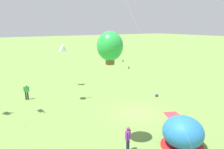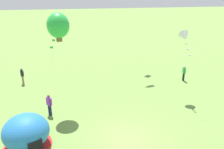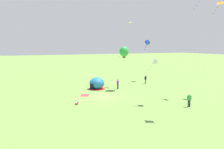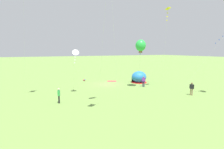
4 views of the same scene
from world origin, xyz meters
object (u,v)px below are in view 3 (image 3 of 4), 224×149
Objects in this scene: kite_orange at (218,7)px; kite_blue at (147,43)px; toddler_crawling at (77,103)px; kite_yellow at (128,26)px; kite_green at (124,52)px; popup_tent at (97,83)px; person_far_back at (189,99)px; kite_white at (154,63)px; kite_purple at (200,2)px; person_near_tent at (146,79)px; person_strolling at (118,84)px.

kite_blue is at bearing -176.07° from kite_orange.
toddler_crawling is 0.05× the size of kite_yellow.
kite_green is at bearing -53.33° from kite_blue.
kite_yellow is at bearing 93.14° from popup_tent.
kite_white is (-2.87, -3.39, 4.49)m from person_far_back.
kite_purple is (2.84, 17.56, 13.65)m from toddler_crawling.
kite_green is (6.59, -8.86, -1.49)m from kite_blue.
kite_white reaches higher than popup_tent.
person_near_tent is at bearing -176.07° from kite_purple.
person_near_tent is 18.48m from kite_orange.
kite_purple is (9.99, 8.18, 12.86)m from person_strolling.
kite_purple is at bearing 40.67° from kite_green.
person_strolling is 18.22m from kite_purple.
person_strolling is (-7.15, 9.38, 0.79)m from toddler_crawling.
popup_tent is at bearing -156.82° from person_far_back.
popup_tent is 22.39m from kite_orange.
person_far_back is 16.86m from person_near_tent.
person_far_back is (15.41, 6.60, -0.03)m from popup_tent.
kite_purple is at bearing 80.80° from toddler_crawling.
popup_tent is 1.63× the size of person_far_back.
toddler_crawling is 14.32m from person_far_back.
toddler_crawling is 0.32× the size of person_near_tent.
kite_orange is 1.58× the size of kite_blue.
kite_yellow is at bearing 126.05° from toddler_crawling.
kite_yellow is at bearing -178.96° from person_far_back.
kite_blue is 0.60× the size of kite_purple.
kite_yellow is at bearing -60.89° from kite_blue.
kite_orange is at bearing 64.67° from kite_purple.
kite_orange is (-2.84, 7.39, 12.18)m from person_far_back.
toddler_crawling is at bearing -60.30° from person_near_tent.
kite_blue reaches higher than person_near_tent.
person_far_back is at bearing 61.52° from toddler_crawling.
kite_blue is (-16.53, 9.64, 2.68)m from kite_white.
person_far_back is 14.25m from kite_green.
popup_tent is 0.19× the size of kite_purple.
kite_blue is at bearing 145.23° from person_near_tent.
kite_blue is at bearing 126.67° from kite_green.
popup_tent is 11.99m from kite_yellow.
person_far_back is 14.35m from kite_purple.
kite_orange reaches higher than kite_green.
popup_tent is 16.77m from person_far_back.
kite_yellow reaches higher than kite_white.
popup_tent reaches higher than person_far_back.
toddler_crawling is at bearing -34.79° from popup_tent.
kite_white is at bearing -29.17° from person_near_tent.
kite_green is at bearing 175.48° from kite_white.
kite_blue reaches higher than kite_white.
kite_white is at bearing -30.26° from kite_blue.
kite_purple is at bearing -4.70° from kite_blue.
person_near_tent is 0.12× the size of kite_purple.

